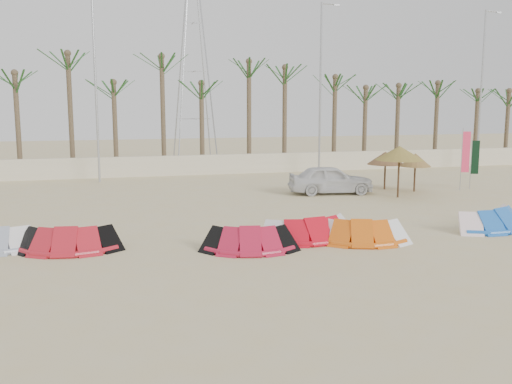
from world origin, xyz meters
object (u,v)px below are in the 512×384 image
object	(u,v)px
kite_orange	(357,229)
parasol_right	(415,160)
kite_blue	(488,217)
car	(331,179)
kite_red_right	(308,227)
parasol_mid	(399,153)
kite_red_left	(69,237)
parasol_left	(385,158)
kite_red_mid	(247,237)

from	to	relation	value
kite_orange	parasol_right	size ratio (longest dim) A/B	1.74
kite_blue	car	xyz separation A→B (m)	(-2.70, 9.18, 0.33)
car	kite_red_right	bearing A→B (deg)	161.75
parasol_mid	parasol_right	size ratio (longest dim) A/B	1.26
kite_blue	parasol_right	bearing A→B (deg)	77.56
kite_red_left	kite_red_right	distance (m)	8.06
kite_red_left	kite_blue	distance (m)	15.31
kite_orange	parasol_left	distance (m)	12.42
kite_red_mid	parasol_mid	bearing A→B (deg)	39.23
car	kite_orange	bearing A→B (deg)	171.28
car	parasol_left	bearing A→B (deg)	-71.00
kite_red_right	kite_orange	xyz separation A→B (m)	(1.51, -0.80, -0.00)
kite_orange	car	bearing A→B (deg)	72.82
kite_red_left	kite_orange	size ratio (longest dim) A/B	0.97
kite_blue	kite_red_left	bearing A→B (deg)	177.51
parasol_left	parasol_mid	world-z (taller)	parasol_mid
kite_blue	parasol_mid	distance (m)	7.43
kite_red_left	kite_orange	xyz separation A→B (m)	(9.55, -1.35, -0.00)
kite_red_left	parasol_right	world-z (taller)	parasol_right
parasol_right	parasol_mid	bearing A→B (deg)	-140.02
kite_orange	kite_red_right	bearing A→B (deg)	151.97
parasol_left	car	distance (m)	3.64
kite_red_left	kite_red_right	bearing A→B (deg)	-3.87
kite_red_mid	kite_red_right	xyz separation A→B (m)	(2.41, 0.91, 0.00)
kite_blue	car	bearing A→B (deg)	106.41
kite_orange	kite_blue	size ratio (longest dim) A/B	0.92
kite_orange	kite_red_mid	bearing A→B (deg)	-178.37
kite_red_mid	kite_red_right	size ratio (longest dim) A/B	0.88
kite_red_mid	kite_blue	bearing A→B (deg)	4.69
parasol_mid	car	distance (m)	3.76
parasol_mid	kite_red_right	bearing A→B (deg)	-136.20
kite_red_right	kite_orange	size ratio (longest dim) A/B	1.04
parasol_right	kite_orange	bearing A→B (deg)	-129.25
kite_red_left	parasol_mid	xyz separation A→B (m)	(15.43, 6.54, 1.81)
kite_red_right	parasol_mid	bearing A→B (deg)	43.80
kite_red_left	kite_blue	size ratio (longest dim) A/B	0.89
kite_orange	parasol_mid	distance (m)	10.00
kite_red_mid	kite_blue	size ratio (longest dim) A/B	0.84
kite_orange	kite_red_left	bearing A→B (deg)	171.97
parasol_left	kite_red_left	bearing A→B (deg)	-150.28
kite_red_left	kite_blue	bearing A→B (deg)	-2.49
kite_red_left	parasol_left	bearing A→B (deg)	29.72
kite_red_left	parasol_left	world-z (taller)	parasol_left
kite_blue	parasol_right	distance (m)	9.01
kite_orange	parasol_right	bearing A→B (deg)	50.75
kite_red_right	kite_red_mid	bearing A→B (deg)	-159.23
kite_red_left	parasol_mid	bearing A→B (deg)	22.98
parasol_right	kite_red_left	bearing A→B (deg)	-154.96
kite_blue	car	size ratio (longest dim) A/B	0.89
kite_red_mid	kite_orange	world-z (taller)	same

